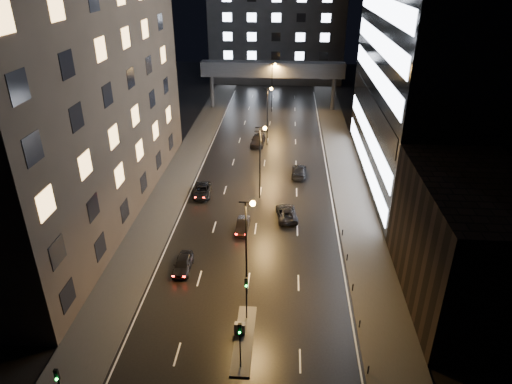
% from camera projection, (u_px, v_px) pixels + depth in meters
% --- Properties ---
extents(ground, '(160.00, 160.00, 0.00)m').
position_uv_depth(ground, '(265.00, 163.00, 72.46)').
color(ground, black).
rests_on(ground, ground).
extents(sidewalk_left, '(5.00, 110.00, 0.15)m').
position_uv_depth(sidewalk_left, '(180.00, 173.00, 68.76)').
color(sidewalk_left, '#383533').
rests_on(sidewalk_left, ground).
extents(sidewalk_right, '(5.00, 110.00, 0.15)m').
position_uv_depth(sidewalk_right, '(347.00, 178.00, 67.20)').
color(sidewalk_right, '#383533').
rests_on(sidewalk_right, ground).
extents(building_left, '(15.00, 48.00, 40.00)m').
position_uv_depth(building_left, '(56.00, 48.00, 50.60)').
color(building_left, '#2D2319').
rests_on(building_left, ground).
extents(building_right_low, '(10.00, 18.00, 12.00)m').
position_uv_depth(building_right_low, '(469.00, 244.00, 40.91)').
color(building_right_low, black).
rests_on(building_right_low, ground).
extents(building_right_glass, '(20.00, 36.00, 45.00)m').
position_uv_depth(building_right_glass, '(463.00, 16.00, 57.18)').
color(building_right_glass, black).
rests_on(building_right_glass, ground).
extents(building_far, '(34.00, 14.00, 25.00)m').
position_uv_depth(building_far, '(277.00, 31.00, 118.43)').
color(building_far, '#333335').
rests_on(building_far, ground).
extents(skybridge, '(30.00, 3.00, 10.00)m').
position_uv_depth(skybridge, '(273.00, 70.00, 95.40)').
color(skybridge, '#333335').
rests_on(skybridge, ground).
extents(median_island, '(1.60, 8.00, 0.15)m').
position_uv_depth(median_island, '(244.00, 339.00, 38.59)').
color(median_island, '#383533').
rests_on(median_island, ground).
extents(traffic_signal_near, '(0.28, 0.34, 4.40)m').
position_uv_depth(traffic_signal_near, '(246.00, 292.00, 39.45)').
color(traffic_signal_near, black).
rests_on(traffic_signal_near, median_island).
extents(traffic_signal_far, '(0.28, 0.34, 4.40)m').
position_uv_depth(traffic_signal_far, '(240.00, 338.00, 34.55)').
color(traffic_signal_far, black).
rests_on(traffic_signal_far, median_island).
extents(bollard_row, '(0.12, 25.12, 0.90)m').
position_uv_depth(bollard_row, '(356.00, 305.00, 41.81)').
color(bollard_row, black).
rests_on(bollard_row, ground).
extents(streetlight_near, '(1.45, 0.50, 10.15)m').
position_uv_depth(streetlight_near, '(248.00, 237.00, 41.04)').
color(streetlight_near, black).
rests_on(streetlight_near, ground).
extents(streetlight_mid_a, '(1.45, 0.50, 10.15)m').
position_uv_depth(streetlight_mid_a, '(261.00, 153.00, 58.84)').
color(streetlight_mid_a, black).
rests_on(streetlight_mid_a, ground).
extents(streetlight_mid_b, '(1.45, 0.50, 10.15)m').
position_uv_depth(streetlight_mid_b, '(268.00, 109.00, 76.64)').
color(streetlight_mid_b, black).
rests_on(streetlight_mid_b, ground).
extents(streetlight_far, '(1.45, 0.50, 10.15)m').
position_uv_depth(streetlight_far, '(273.00, 81.00, 94.44)').
color(streetlight_far, black).
rests_on(streetlight_far, ground).
extents(car_away_a, '(1.76, 4.30, 1.46)m').
position_uv_depth(car_away_a, '(183.00, 264.00, 47.05)').
color(car_away_a, black).
rests_on(car_away_a, ground).
extents(car_away_b, '(1.53, 4.04, 1.31)m').
position_uv_depth(car_away_b, '(243.00, 226.00, 54.04)').
color(car_away_b, black).
rests_on(car_away_b, ground).
extents(car_away_c, '(2.68, 5.15, 1.38)m').
position_uv_depth(car_away_c, '(202.00, 191.00, 62.19)').
color(car_away_c, black).
rests_on(car_away_c, ground).
extents(car_away_d, '(2.57, 5.69, 1.62)m').
position_uv_depth(car_away_d, '(258.00, 140.00, 79.44)').
color(car_away_d, black).
rests_on(car_away_d, ground).
extents(car_toward_a, '(3.01, 5.36, 1.41)m').
position_uv_depth(car_toward_a, '(286.00, 213.00, 56.66)').
color(car_toward_a, black).
rests_on(car_toward_a, ground).
extents(car_toward_b, '(2.37, 5.31, 1.51)m').
position_uv_depth(car_toward_b, '(299.00, 171.00, 67.82)').
color(car_toward_b, black).
rests_on(car_toward_b, ground).
extents(utility_cabinet, '(0.94, 0.51, 1.09)m').
position_uv_depth(utility_cabinet, '(240.00, 328.00, 38.84)').
color(utility_cabinet, '#4D4D4F').
rests_on(utility_cabinet, median_island).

